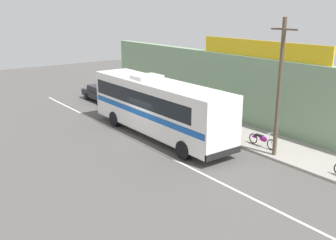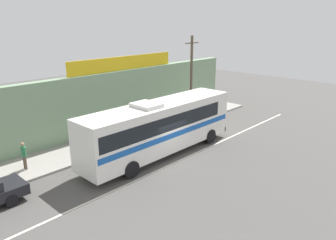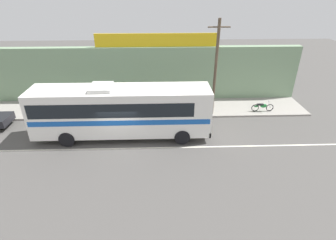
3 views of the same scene
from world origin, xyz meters
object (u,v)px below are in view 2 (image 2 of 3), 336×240
intercity_bus (159,126)px  pedestrian_far_left (24,154)px  motorcycle_green (216,107)px  motorcycle_orange (176,119)px  utility_pole (191,78)px

intercity_bus → pedestrian_far_left: size_ratio=7.01×
motorcycle_green → motorcycle_orange: (-5.53, 0.19, 0.00)m
motorcycle_green → pedestrian_far_left: 18.46m
intercity_bus → motorcycle_green: 11.71m
motorcycle_orange → motorcycle_green: bearing=-2.0°
motorcycle_orange → pedestrian_far_left: pedestrian_far_left is taller
utility_pole → motorcycle_orange: size_ratio=3.76×
motorcycle_orange → pedestrian_far_left: bearing=177.4°
utility_pole → motorcycle_green: (4.22, 0.31, -3.38)m
utility_pole → intercity_bus: bearing=-156.4°
utility_pole → motorcycle_orange: (-1.30, 0.49, -3.38)m
pedestrian_far_left → utility_pole: bearing=-4.4°
utility_pole → pedestrian_far_left: bearing=175.6°
intercity_bus → pedestrian_far_left: intercity_bus is taller
utility_pole → motorcycle_orange: bearing=159.2°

